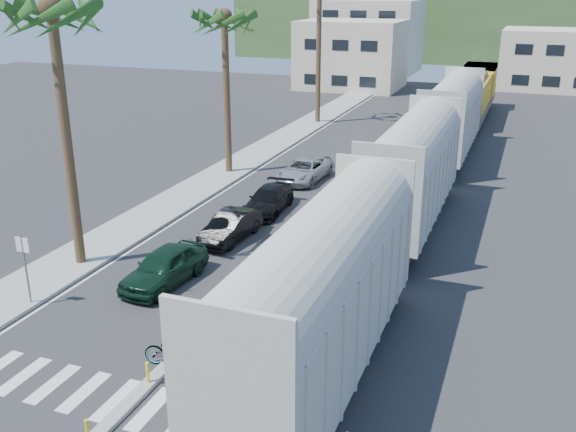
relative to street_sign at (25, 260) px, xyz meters
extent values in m
plane|color=#28282B|center=(7.30, -2.00, -1.97)|extent=(140.00, 140.00, 0.00)
cube|color=gray|center=(-1.20, 23.00, -1.90)|extent=(3.00, 90.00, 0.15)
cube|color=black|center=(11.58, 26.00, -1.94)|extent=(0.12, 100.00, 0.06)
cube|color=black|center=(13.02, 26.00, -1.94)|extent=(0.12, 100.00, 0.06)
cube|color=gray|center=(7.30, 18.00, -1.90)|extent=(0.45, 60.00, 0.15)
cylinder|color=yellow|center=(7.30, -6.00, -1.47)|extent=(0.10, 0.10, 0.70)
cylinder|color=yellow|center=(7.30, -3.00, -1.47)|extent=(0.10, 0.10, 0.70)
cylinder|color=yellow|center=(7.30, 0.00, -1.47)|extent=(0.10, 0.10, 0.70)
cylinder|color=yellow|center=(7.30, 3.00, -1.47)|extent=(0.10, 0.10, 0.70)
cylinder|color=yellow|center=(7.30, 6.00, -1.47)|extent=(0.10, 0.10, 0.70)
cylinder|color=yellow|center=(7.30, 9.00, -1.47)|extent=(0.10, 0.10, 0.70)
cylinder|color=yellow|center=(7.30, 12.00, -1.47)|extent=(0.10, 0.10, 0.70)
cylinder|color=yellow|center=(7.30, 15.00, -1.47)|extent=(0.10, 0.10, 0.70)
cylinder|color=yellow|center=(7.30, 18.00, -1.47)|extent=(0.10, 0.10, 0.70)
cylinder|color=yellow|center=(7.30, 21.00, -1.47)|extent=(0.10, 0.10, 0.70)
cylinder|color=yellow|center=(7.30, 24.00, -1.47)|extent=(0.10, 0.10, 0.70)
cylinder|color=yellow|center=(7.30, 27.00, -1.47)|extent=(0.10, 0.10, 0.70)
cylinder|color=yellow|center=(7.30, 30.00, -1.47)|extent=(0.10, 0.10, 0.70)
cylinder|color=yellow|center=(7.30, 33.00, -1.47)|extent=(0.10, 0.10, 0.70)
cylinder|color=yellow|center=(7.30, 36.00, -1.47)|extent=(0.10, 0.10, 0.70)
cylinder|color=yellow|center=(7.30, 39.00, -1.47)|extent=(0.10, 0.10, 0.70)
cube|color=silver|center=(7.30, -4.00, -1.97)|extent=(14.00, 2.20, 0.01)
cube|color=silver|center=(0.50, 23.00, -1.97)|extent=(0.12, 90.00, 0.01)
cube|color=silver|center=(9.80, 23.00, -1.97)|extent=(0.12, 90.00, 0.01)
cube|color=#BBB7AB|center=(12.30, -0.87, 0.73)|extent=(3.00, 12.88, 3.40)
cylinder|color=#BBB7AB|center=(12.30, -0.87, 2.43)|extent=(2.90, 12.58, 2.90)
cube|color=black|center=(12.30, -0.87, -1.47)|extent=(2.60, 12.88, 1.00)
cube|color=#BBB7AB|center=(12.30, 14.13, 0.73)|extent=(3.00, 12.88, 3.40)
cylinder|color=#BBB7AB|center=(12.30, 14.13, 2.43)|extent=(2.90, 12.58, 2.90)
cube|color=black|center=(12.30, 14.13, -1.47)|extent=(2.60, 12.88, 1.00)
cube|color=#BBB7AB|center=(12.30, 29.13, 0.73)|extent=(3.00, 12.88, 3.40)
cylinder|color=#BBB7AB|center=(12.30, 29.13, 2.43)|extent=(2.90, 12.58, 2.90)
cube|color=black|center=(12.30, 29.13, -1.47)|extent=(2.60, 12.88, 1.00)
cube|color=#4C4C4F|center=(12.30, 45.13, -0.92)|extent=(3.00, 17.00, 0.50)
cube|color=gold|center=(12.30, 44.13, 0.63)|extent=(2.70, 12.24, 2.60)
cube|color=gold|center=(12.30, 50.91, 0.93)|extent=(3.00, 3.74, 3.20)
cube|color=black|center=(12.30, 45.13, -1.52)|extent=(2.60, 13.60, 0.90)
cylinder|color=brown|center=(-0.70, 4.00, 3.53)|extent=(0.44, 0.44, 11.00)
sphere|color=#234916|center=(-0.70, 4.00, 9.18)|extent=(3.20, 3.20, 3.20)
cylinder|color=brown|center=(-1.00, 20.00, 3.03)|extent=(0.44, 0.44, 10.00)
sphere|color=#234916|center=(-1.00, 20.00, 8.18)|extent=(3.20, 3.20, 3.20)
cylinder|color=brown|center=(-0.70, 38.00, 4.03)|extent=(0.44, 0.44, 12.00)
cylinder|color=slate|center=(0.00, 0.00, -0.47)|extent=(0.08, 0.08, 3.00)
cube|color=silver|center=(0.00, 0.00, 0.63)|extent=(0.60, 0.04, 0.60)
cube|color=beige|center=(-3.70, 60.00, 2.03)|extent=(12.00, 10.00, 8.00)
cube|color=beige|center=(-5.70, 76.00, 3.03)|extent=(14.00, 12.00, 10.00)
cube|color=beige|center=(19.30, 68.00, 1.53)|extent=(12.00, 10.00, 7.00)
cube|color=#385628|center=(7.30, 98.00, 4.03)|extent=(80.00, 20.00, 12.00)
imported|color=black|center=(3.94, 3.61, -1.18)|extent=(2.60, 4.93, 1.58)
imported|color=black|center=(4.36, 9.14, -1.26)|extent=(2.04, 4.48, 1.42)
imported|color=black|center=(4.48, 13.71, -1.29)|extent=(2.39, 4.90, 1.37)
imported|color=#AEB1B3|center=(4.33, 20.12, -1.27)|extent=(3.00, 5.35, 1.40)
imported|color=#9EA0A5|center=(7.52, -1.72, -1.42)|extent=(1.38, 2.32, 1.10)
imported|color=silver|center=(7.42, -1.72, -0.46)|extent=(0.84, 0.67, 1.92)
camera|label=1|loc=(17.57, -17.55, 9.97)|focal=40.00mm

